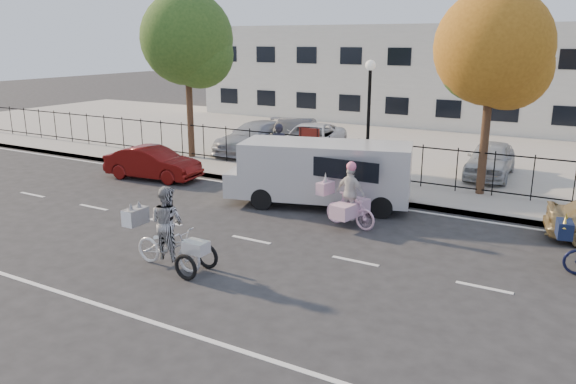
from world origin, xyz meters
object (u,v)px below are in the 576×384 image
Objects in this scene: white_van at (323,171)px; red_sedan at (153,163)px; lot_car_d at (490,159)px; zebra_trike at (168,237)px; lot_car_b at (310,140)px; unicorn_bike at (349,203)px; lot_car_c at (294,136)px; lot_car_a at (256,137)px; pedestrian at (279,147)px; lamppost at (369,100)px.

white_van reaches higher than red_sedan.
lot_car_d is (11.16, 6.18, 0.19)m from red_sedan.
zebra_trike is 12.85m from lot_car_b.
lot_car_b is at bearing -35.94° from red_sedan.
unicorn_bike is 10.40m from lot_car_c.
lot_car_c reaches higher than lot_car_d.
lot_car_d is at bearing -20.10° from lot_car_c.
lot_car_a is at bearing 179.39° from lot_car_d.
lot_car_b reaches higher than lot_car_a.
unicorn_bike is at bearing -26.96° from zebra_trike.
lot_car_b is (-2.86, 12.52, 0.09)m from zebra_trike.
pedestrian reaches higher than lot_car_c.
lamppost reaches higher than white_van.
lot_car_a is at bearing 24.16° from zebra_trike.
pedestrian is at bearing 58.98° from unicorn_bike.
unicorn_bike is at bearing -110.22° from lot_car_d.
lot_car_b is (-0.31, 3.23, -0.25)m from pedestrian.
zebra_trike is 9.64m from pedestrian.
lot_car_a is at bearing 58.27° from unicorn_bike.
zebra_trike is 0.51× the size of lot_car_c.
pedestrian reaches higher than lot_car_b.
lamppost reaches higher than red_sedan.
white_van is (-1.61, 1.53, 0.43)m from unicorn_bike.
white_van is at bearing -95.87° from lamppost.
pedestrian reaches higher than zebra_trike.
zebra_trike is 0.61× the size of red_sedan.
white_van is 1.60× the size of lot_car_d.
unicorn_bike is 8.03m from lot_car_d.
lamppost reaches higher than lot_car_d.
lot_car_c is at bearing -92.38° from pedestrian.
pedestrian is at bearing 180.00° from lamppost.
white_van is 7.21m from lot_car_b.
unicorn_bike is at bearing -65.98° from lot_car_b.
red_sedan is 0.84× the size of lot_car_c.
zebra_trike is at bearing -113.54° from white_van.
lot_car_b is 7.68m from lot_car_d.
white_van is 1.23× the size of lot_car_b.
lamppost is 0.92× the size of lot_car_a.
lot_car_a reaches higher than lot_car_d.
lamppost reaches higher than lot_car_c.
lot_car_d reaches higher than red_sedan.
red_sedan is at bearing 91.34° from unicorn_bike.
lamppost is at bearing -7.00° from zebra_trike.
zebra_trike reaches higher than lot_car_b.
zebra_trike is at bearing -89.75° from lot_car_c.
white_van is at bearing 115.63° from pedestrian.
red_sedan is 12.76m from lot_car_d.
red_sedan is at bearing -129.63° from lot_car_b.
zebra_trike reaches higher than unicorn_bike.
lot_car_d is at bearing 10.39° from lot_car_a.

